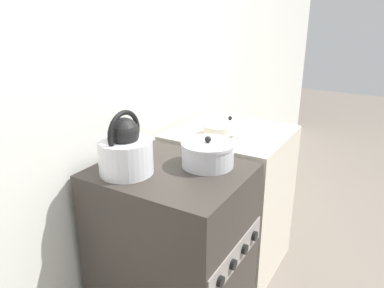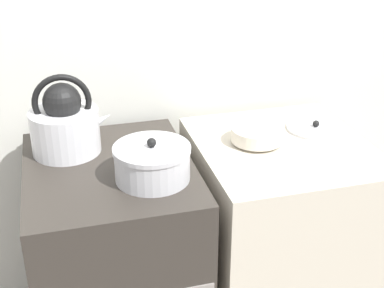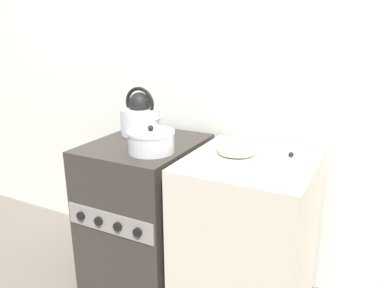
# 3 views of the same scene
# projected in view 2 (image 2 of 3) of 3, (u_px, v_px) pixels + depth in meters

# --- Properties ---
(wall_back) EXTENTS (7.00, 0.06, 2.50)m
(wall_back) POSITION_uv_depth(u_px,v_px,m) (86.00, 8.00, 1.84)
(wall_back) COLOR silver
(wall_back) RESTS_ON ground_plane
(stove) EXTENTS (0.53, 0.66, 0.84)m
(stove) POSITION_uv_depth(u_px,v_px,m) (117.00, 271.00, 1.86)
(stove) COLOR #332D28
(stove) RESTS_ON ground_plane
(counter) EXTENTS (0.58, 0.62, 0.84)m
(counter) POSITION_uv_depth(u_px,v_px,m) (275.00, 245.00, 1.99)
(counter) COLOR beige
(counter) RESTS_ON ground_plane
(kettle) EXTENTS (0.27, 0.22, 0.27)m
(kettle) POSITION_uv_depth(u_px,v_px,m) (65.00, 124.00, 1.73)
(kettle) COLOR silver
(kettle) RESTS_ON stove
(cooking_pot) EXTENTS (0.23, 0.23, 0.13)m
(cooking_pot) POSITION_uv_depth(u_px,v_px,m) (152.00, 163.00, 1.59)
(cooking_pot) COLOR silver
(cooking_pot) RESTS_ON stove
(enamel_bowl) EXTENTS (0.18, 0.18, 0.06)m
(enamel_bowl) POSITION_uv_depth(u_px,v_px,m) (257.00, 134.00, 1.81)
(enamel_bowl) COLOR beige
(enamel_bowl) RESTS_ON counter
(loose_pot_lid) EXTENTS (0.21, 0.21, 0.03)m
(loose_pot_lid) POSITION_uv_depth(u_px,v_px,m) (316.00, 128.00, 1.92)
(loose_pot_lid) COLOR silver
(loose_pot_lid) RESTS_ON counter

